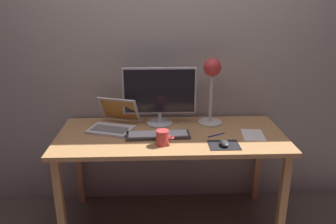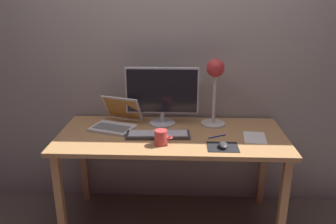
% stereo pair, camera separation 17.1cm
% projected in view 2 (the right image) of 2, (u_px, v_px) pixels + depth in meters
% --- Properties ---
extents(ground_plane, '(4.80, 4.80, 0.00)m').
position_uv_depth(ground_plane, '(171.00, 222.00, 2.62)').
color(ground_plane, brown).
rests_on(ground_plane, ground).
extents(back_wall, '(4.80, 0.06, 2.60)m').
position_uv_depth(back_wall, '(173.00, 46.00, 2.58)').
color(back_wall, '#9E998E').
rests_on(back_wall, ground).
extents(desk, '(1.60, 0.70, 0.74)m').
position_uv_depth(desk, '(171.00, 144.00, 2.41)').
color(desk, tan).
rests_on(desk, ground).
extents(monitor, '(0.54, 0.19, 0.44)m').
position_uv_depth(monitor, '(162.00, 94.00, 2.49)').
color(monitor, silver).
rests_on(monitor, desk).
extents(keyboard_main, '(0.45, 0.16, 0.03)m').
position_uv_depth(keyboard_main, '(158.00, 135.00, 2.34)').
color(keyboard_main, '#38383A').
rests_on(keyboard_main, desk).
extents(laptop, '(0.39, 0.40, 0.21)m').
position_uv_depth(laptop, '(117.00, 118.00, 2.51)').
color(laptop, silver).
rests_on(laptop, desk).
extents(desk_lamp, '(0.18, 0.18, 0.50)m').
position_uv_depth(desk_lamp, '(215.00, 80.00, 2.44)').
color(desk_lamp, beige).
rests_on(desk_lamp, desk).
extents(mousepad, '(0.20, 0.16, 0.00)m').
position_uv_depth(mousepad, '(223.00, 147.00, 2.17)').
color(mousepad, black).
rests_on(mousepad, desk).
extents(mouse, '(0.06, 0.10, 0.03)m').
position_uv_depth(mouse, '(223.00, 145.00, 2.15)').
color(mouse, '#38383A').
rests_on(mouse, mousepad).
extents(coffee_mug, '(0.12, 0.08, 0.10)m').
position_uv_depth(coffee_mug, '(161.00, 137.00, 2.19)').
color(coffee_mug, '#CC3F3F').
rests_on(coffee_mug, desk).
extents(paper_sheet_near_mouse, '(0.17, 0.22, 0.00)m').
position_uv_depth(paper_sheet_near_mouse, '(255.00, 137.00, 2.32)').
color(paper_sheet_near_mouse, white).
rests_on(paper_sheet_near_mouse, desk).
extents(pen, '(0.13, 0.07, 0.01)m').
position_uv_depth(pen, '(217.00, 136.00, 2.33)').
color(pen, '#2633A5').
rests_on(pen, desk).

